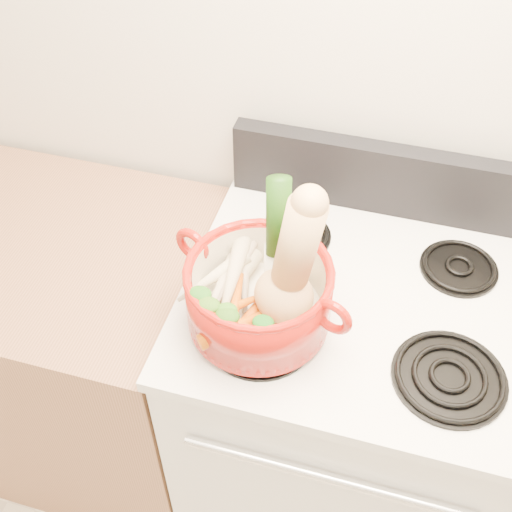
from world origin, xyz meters
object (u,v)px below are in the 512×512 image
(squash, at_px, (286,261))
(dutch_oven, at_px, (259,295))
(leek, at_px, (276,244))
(stove_body, at_px, (342,413))

(squash, bearing_deg, dutch_oven, -155.81)
(dutch_oven, height_order, leek, leek)
(stove_body, distance_m, leek, 0.72)
(squash, distance_m, leek, 0.05)
(squash, xyz_separation_m, leek, (-0.03, 0.04, -0.00))
(dutch_oven, bearing_deg, squash, 23.06)
(squash, height_order, leek, squash)
(dutch_oven, bearing_deg, leek, 81.49)
(stove_body, height_order, squash, squash)
(dutch_oven, relative_size, leek, 0.96)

